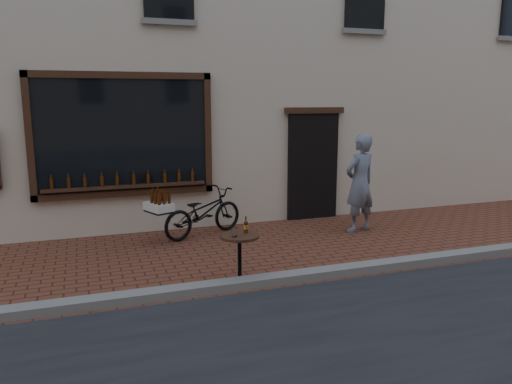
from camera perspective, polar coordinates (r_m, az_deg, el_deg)
name	(u,v)px	position (r m, az deg, el deg)	size (l,w,h in m)	color
ground	(295,286)	(6.92, 4.52, -10.70)	(90.00, 90.00, 0.00)	brown
kerb	(290,277)	(7.06, 3.87, -9.70)	(90.00, 0.25, 0.12)	slate
cargo_bicycle	(202,212)	(9.21, -6.23, -2.30)	(1.99, 1.25, 0.94)	black
bistro_table	(240,249)	(6.83, -1.87, -6.51)	(0.54, 0.54, 0.93)	black
pedestrian	(360,183)	(9.61, 11.79, 1.00)	(0.68, 0.45, 1.86)	slate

